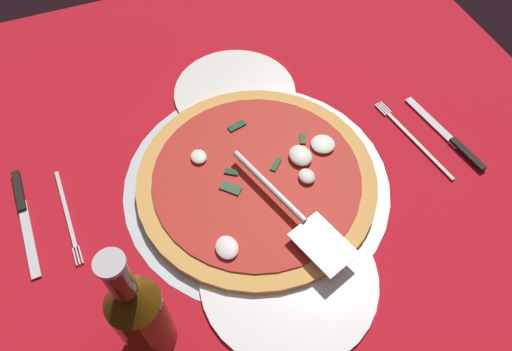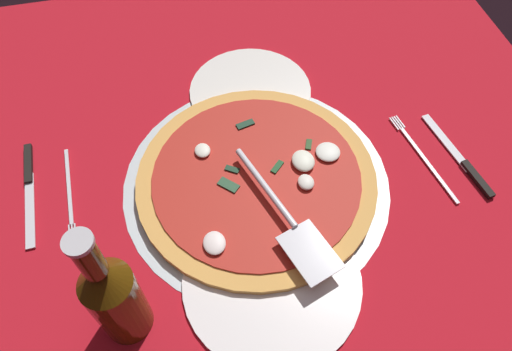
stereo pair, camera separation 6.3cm
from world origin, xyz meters
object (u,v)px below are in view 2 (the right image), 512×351
(dinner_plate_left, at_px, (272,281))
(place_setting_near, at_px, (443,161))
(beer_bottle, at_px, (114,297))
(place_setting_far, at_px, (49,190))
(pizza, at_px, (257,177))
(dinner_plate_right, at_px, (250,91))
(pizza_server, at_px, (285,218))

(dinner_plate_left, bearing_deg, place_setting_near, -66.78)
(place_setting_near, distance_m, beer_bottle, 0.57)
(place_setting_far, distance_m, beer_bottle, 0.28)
(pizza, distance_m, place_setting_near, 0.32)
(dinner_plate_right, distance_m, place_setting_near, 0.37)
(dinner_plate_right, relative_size, pizza, 0.58)
(dinner_plate_right, xyz_separation_m, pizza, (-0.20, 0.03, 0.01))
(pizza, height_order, beer_bottle, beer_bottle)
(dinner_plate_left, bearing_deg, pizza, -6.08)
(dinner_plate_right, height_order, place_setting_near, place_setting_near)
(pizza, bearing_deg, beer_bottle, 129.96)
(pizza, relative_size, place_setting_far, 1.89)
(dinner_plate_right, distance_m, place_setting_far, 0.39)
(pizza, bearing_deg, dinner_plate_left, 173.92)
(dinner_plate_right, height_order, place_setting_far, place_setting_far)
(dinner_plate_left, relative_size, beer_bottle, 1.06)
(pizza_server, height_order, place_setting_far, pizza_server)
(dinner_plate_right, distance_m, beer_bottle, 0.47)
(dinner_plate_right, height_order, pizza, pizza)
(pizza, relative_size, place_setting_near, 1.84)
(dinner_plate_left, distance_m, pizza_server, 0.09)
(dinner_plate_left, distance_m, dinner_plate_right, 0.38)
(dinner_plate_left, xyz_separation_m, dinner_plate_right, (0.38, -0.05, 0.00))
(pizza_server, bearing_deg, dinner_plate_left, -44.78)
(place_setting_near, relative_size, place_setting_far, 1.03)
(place_setting_near, bearing_deg, dinner_plate_right, 41.47)
(pizza_server, xyz_separation_m, place_setting_far, (0.16, 0.35, -0.04))
(place_setting_near, relative_size, beer_bottle, 0.87)
(beer_bottle, bearing_deg, place_setting_far, 24.30)
(dinner_plate_left, relative_size, pizza_server, 1.03)
(dinner_plate_right, bearing_deg, beer_bottle, 146.51)
(dinner_plate_left, xyz_separation_m, pizza, (0.17, -0.02, 0.01))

